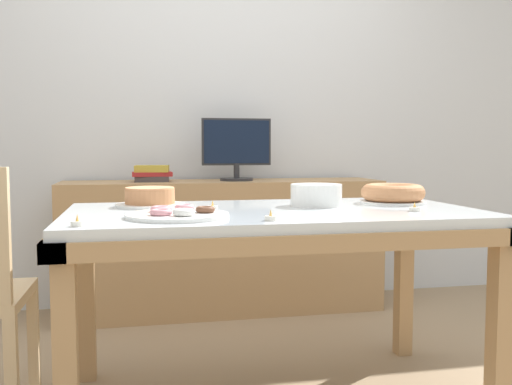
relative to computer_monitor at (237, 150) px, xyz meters
name	(u,v)px	position (x,y,z in m)	size (l,w,h in m)	color
wall_back	(216,102)	(-0.08, 0.30, 0.31)	(8.00, 0.10, 2.60)	silver
dining_table	(274,234)	(-0.08, -1.29, -0.32)	(1.60, 0.87, 0.76)	silver
sideboard	(224,246)	(-0.08, 0.00, -0.59)	(1.93, 0.44, 0.80)	tan
computer_monitor	(237,150)	(0.00, 0.00, 0.00)	(0.42, 0.20, 0.38)	#262628
book_stack	(152,174)	(-0.51, 0.00, -0.14)	(0.23, 0.16, 0.10)	#3F3838
cake_chocolate_round	(150,198)	(-0.55, -1.08, -0.19)	(0.28, 0.28, 0.08)	white
cake_golden_bundt	(393,194)	(0.47, -1.17, -0.19)	(0.28, 0.28, 0.08)	white
pastry_platter	(178,214)	(-0.46, -1.46, -0.22)	(0.35, 0.35, 0.04)	white
plate_stack	(316,195)	(0.12, -1.20, -0.18)	(0.21, 0.21, 0.09)	white
tealight_right_edge	(415,209)	(0.42, -1.46, -0.22)	(0.04, 0.04, 0.04)	silver
tealight_near_front	(271,218)	(-0.17, -1.62, -0.22)	(0.04, 0.04, 0.04)	silver
tealight_centre	(335,200)	(0.26, -1.05, -0.22)	(0.04, 0.04, 0.04)	silver
tealight_left_edge	(213,207)	(-0.32, -1.26, -0.22)	(0.04, 0.04, 0.04)	silver
tealight_near_cakes	(77,223)	(-0.78, -1.63, -0.22)	(0.04, 0.04, 0.04)	silver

